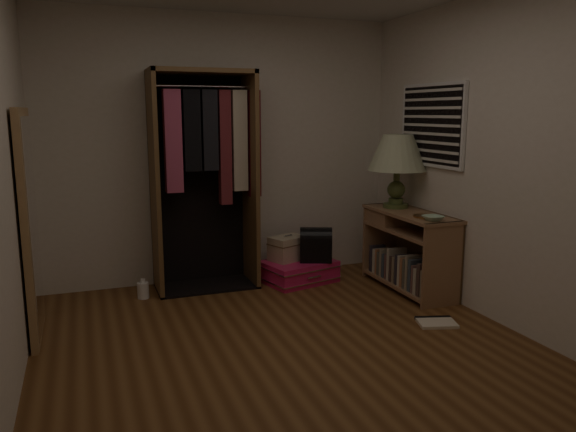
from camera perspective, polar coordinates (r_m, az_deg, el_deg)
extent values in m
plane|color=brown|center=(4.04, 0.70, -13.84)|extent=(4.00, 4.00, 0.00)
cube|color=silver|center=(5.61, -6.65, 6.67)|extent=(3.50, 0.02, 2.60)
cube|color=silver|center=(1.99, 21.89, -0.88)|extent=(3.50, 0.02, 2.60)
cube|color=silver|center=(4.63, 21.51, 5.22)|extent=(0.02, 4.00, 2.60)
cube|color=silver|center=(3.49, -27.25, 3.29)|extent=(0.02, 4.00, 2.60)
cube|color=white|center=(5.39, 14.40, 8.93)|extent=(0.03, 0.96, 0.76)
cube|color=black|center=(5.39, 14.39, 8.93)|extent=(0.03, 0.90, 0.70)
cube|color=white|center=(5.39, 14.09, 5.63)|extent=(0.01, 0.88, 0.02)
cube|color=white|center=(5.39, 14.13, 6.45)|extent=(0.01, 0.88, 0.02)
cube|color=white|center=(5.38, 14.16, 7.28)|extent=(0.01, 0.88, 0.02)
cube|color=white|center=(5.38, 14.20, 8.10)|extent=(0.01, 0.88, 0.02)
cube|color=white|center=(5.38, 14.24, 8.93)|extent=(0.01, 0.88, 0.02)
cube|color=white|center=(5.38, 14.28, 9.76)|extent=(0.01, 0.88, 0.02)
cube|color=white|center=(5.38, 14.31, 10.59)|extent=(0.01, 0.88, 0.02)
cube|color=white|center=(5.38, 14.35, 11.41)|extent=(0.01, 0.88, 0.02)
cube|color=white|center=(5.38, 14.39, 12.24)|extent=(0.01, 0.88, 0.02)
cube|color=#956948|center=(5.01, 15.46, -4.84)|extent=(0.40, 0.03, 0.75)
cube|color=#956948|center=(5.88, 9.40, -2.34)|extent=(0.40, 0.03, 0.75)
cube|color=#956948|center=(5.52, 12.06, -6.67)|extent=(0.40, 1.04, 0.03)
cube|color=#956948|center=(5.40, 12.26, -1.48)|extent=(0.40, 1.04, 0.03)
cube|color=#956948|center=(5.36, 12.33, 0.24)|extent=(0.42, 1.12, 0.03)
cube|color=brown|center=(5.54, 13.85, -3.30)|extent=(0.02, 1.10, 0.75)
cube|color=#956948|center=(5.65, 10.42, -0.10)|extent=(0.36, 0.38, 0.13)
cube|color=gray|center=(5.06, 14.20, -6.68)|extent=(0.18, 0.03, 0.25)
cube|color=#4C3833|center=(5.10, 13.92, -6.28)|extent=(0.19, 0.05, 0.29)
cube|color=#B7AD99|center=(5.16, 13.64, -6.42)|extent=(0.20, 0.05, 0.24)
cube|color=brown|center=(5.19, 13.42, -6.19)|extent=(0.21, 0.03, 0.26)
cube|color=#3F4C59|center=(5.22, 13.10, -5.86)|extent=(0.20, 0.04, 0.29)
cube|color=gray|center=(5.25, 12.75, -5.60)|extent=(0.19, 0.04, 0.32)
cube|color=#59594C|center=(5.28, 12.30, -5.71)|extent=(0.15, 0.03, 0.28)
cube|color=#B2724C|center=(5.33, 12.25, -5.58)|extent=(0.20, 0.03, 0.27)
cube|color=beige|center=(5.37, 12.07, -5.39)|extent=(0.21, 0.04, 0.29)
cube|color=#332D38|center=(5.39, 11.60, -5.32)|extent=(0.16, 0.04, 0.28)
cube|color=gray|center=(5.45, 11.43, -5.32)|extent=(0.19, 0.04, 0.25)
cube|color=#4C3833|center=(5.49, 11.14, -5.22)|extent=(0.19, 0.03, 0.25)
cube|color=#B7AD99|center=(5.52, 10.96, -4.79)|extent=(0.20, 0.04, 0.31)
cube|color=brown|center=(5.57, 10.69, -4.99)|extent=(0.20, 0.03, 0.25)
cube|color=#3F4C59|center=(5.60, 10.32, -4.94)|extent=(0.17, 0.04, 0.24)
cube|color=gray|center=(5.65, 10.30, -4.61)|extent=(0.22, 0.03, 0.28)
cube|color=#59594C|center=(5.69, 10.01, -4.71)|extent=(0.21, 0.05, 0.23)
cube|color=#B2724C|center=(5.71, 9.65, -4.52)|extent=(0.18, 0.03, 0.25)
cube|color=beige|center=(5.75, 9.46, -4.46)|extent=(0.18, 0.05, 0.24)
cube|color=#332D38|center=(5.80, 9.05, -4.22)|extent=(0.16, 0.05, 0.26)
cube|color=brown|center=(5.26, -13.41, 3.19)|extent=(0.04, 0.50, 2.05)
cube|color=brown|center=(5.44, -3.84, 3.69)|extent=(0.04, 0.50, 2.05)
cube|color=brown|center=(5.30, -8.84, 14.30)|extent=(0.95, 0.50, 0.04)
cube|color=black|center=(5.56, -9.04, 3.73)|extent=(0.95, 0.02, 2.05)
cube|color=black|center=(5.54, -8.25, -7.01)|extent=(0.95, 0.50, 0.02)
cylinder|color=silver|center=(5.29, -8.80, 12.90)|extent=(0.87, 0.02, 0.02)
cube|color=#BF4C72|center=(5.23, -11.63, 7.43)|extent=(0.15, 0.13, 0.93)
cube|color=black|center=(5.25, -9.79, 8.54)|extent=(0.15, 0.14, 0.74)
cube|color=black|center=(5.28, -8.01, 8.61)|extent=(0.14, 0.14, 0.73)
cube|color=maroon|center=(5.32, -6.45, 6.89)|extent=(0.11, 0.11, 1.06)
cube|color=beige|center=(5.36, -4.98, 7.60)|extent=(0.14, 0.11, 0.94)
cube|color=#590F19|center=(5.40, -3.50, 7.32)|extent=(0.11, 0.11, 1.00)
cube|color=#AC8253|center=(4.53, -24.77, -0.87)|extent=(0.05, 0.80, 1.70)
cube|color=white|center=(4.53, -24.41, -0.85)|extent=(0.01, 0.68, 1.58)
cube|color=#E21B5E|center=(5.62, 1.11, -5.63)|extent=(0.77, 0.63, 0.21)
cube|color=silver|center=(5.64, 1.11, -6.19)|extent=(0.80, 0.66, 0.01)
cube|color=silver|center=(5.61, 1.11, -5.06)|extent=(0.80, 0.66, 0.01)
cylinder|color=silver|center=(5.43, 2.66, -6.23)|extent=(0.15, 0.06, 0.02)
cube|color=#C3B395|center=(5.60, -0.01, -3.29)|extent=(0.41, 0.36, 0.24)
cube|color=brown|center=(5.59, -0.01, -2.80)|extent=(0.42, 0.36, 0.01)
cylinder|color=silver|center=(5.57, -0.01, -2.00)|extent=(0.10, 0.05, 0.02)
cube|color=black|center=(5.57, 2.84, -3.39)|extent=(0.37, 0.30, 0.24)
cylinder|color=black|center=(5.54, 2.86, -2.19)|extent=(0.37, 0.30, 0.20)
cylinder|color=#435428|center=(5.58, 10.87, 1.06)|extent=(0.31, 0.31, 0.04)
cylinder|color=#435428|center=(5.57, 10.89, 1.52)|extent=(0.18, 0.18, 0.05)
sphere|color=#435428|center=(5.56, 10.93, 2.65)|extent=(0.22, 0.22, 0.17)
cylinder|color=#435428|center=(5.54, 10.98, 4.05)|extent=(0.08, 0.08, 0.10)
cone|color=beige|center=(5.52, 11.06, 6.35)|extent=(0.73, 0.73, 0.34)
cone|color=beige|center=(5.52, 11.06, 6.35)|extent=(0.65, 0.65, 0.32)
cylinder|color=#A3743E|center=(5.14, 13.94, -0.01)|extent=(0.29, 0.29, 0.01)
imported|color=#B1D5B5|center=(4.98, 14.52, -0.20)|extent=(0.19, 0.19, 0.04)
cylinder|color=white|center=(5.31, -14.51, -7.33)|extent=(0.12, 0.12, 0.15)
cylinder|color=white|center=(5.28, -14.55, -6.39)|extent=(0.05, 0.05, 0.03)
cube|color=#F4E8CD|center=(4.72, 14.85, -10.41)|extent=(0.35, 0.31, 0.02)
cube|color=black|center=(4.80, 14.48, -10.01)|extent=(0.29, 0.12, 0.03)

